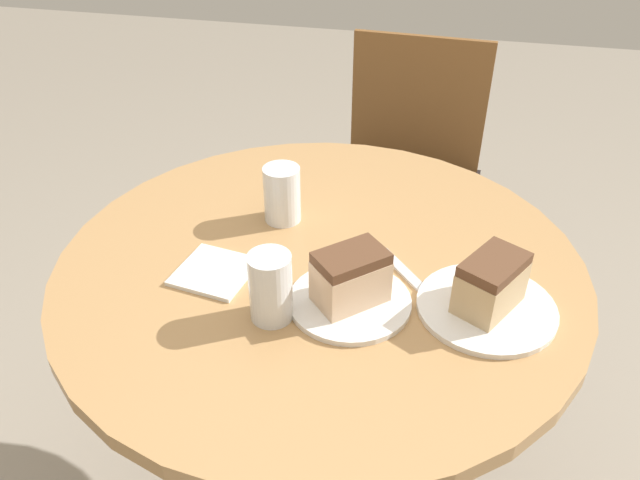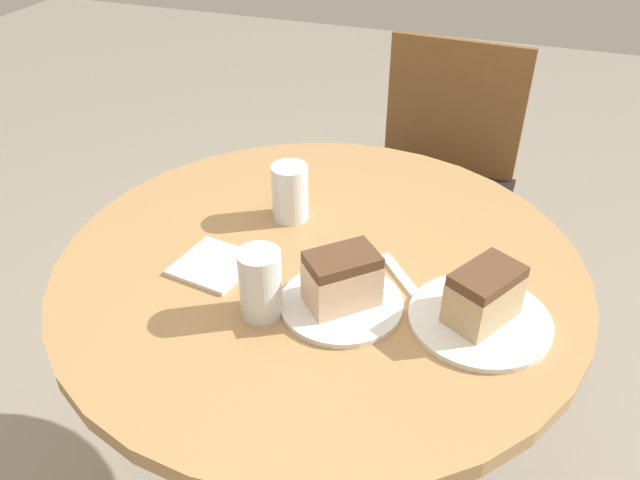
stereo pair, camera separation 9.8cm
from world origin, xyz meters
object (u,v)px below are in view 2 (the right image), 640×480
object	(u,v)px
plate_far	(479,319)
glass_water	(290,196)
cake_slice_near	(342,279)
cake_slice_far	(484,295)
chair	(436,182)
glass_lemonade	(261,287)
plate_near	(341,303)

from	to	relation	value
plate_far	glass_water	distance (m)	0.43
cake_slice_near	cake_slice_far	world-z (taller)	cake_slice_near
chair	glass_lemonade	xyz separation A→B (m)	(-0.11, -1.07, 0.37)
plate_near	cake_slice_near	size ratio (longest dim) A/B	1.53
chair	glass_lemonade	bearing A→B (deg)	-92.09
plate_far	cake_slice_near	distance (m)	0.22
plate_far	glass_lemonade	xyz separation A→B (m)	(-0.33, -0.09, 0.05)
glass_lemonade	glass_water	bearing A→B (deg)	102.53
plate_far	glass_water	world-z (taller)	glass_water
plate_far	cake_slice_far	bearing A→B (deg)	0.00
cake_slice_near	glass_water	xyz separation A→B (m)	(-0.17, 0.22, -0.01)
glass_lemonade	cake_slice_far	bearing A→B (deg)	15.61
plate_far	chair	bearing A→B (deg)	102.69
chair	plate_far	world-z (taller)	chair
plate_near	glass_lemonade	xyz separation A→B (m)	(-0.11, -0.06, 0.05)
plate_far	cake_slice_far	world-z (taller)	cake_slice_far
cake_slice_far	glass_water	xyz separation A→B (m)	(-0.39, 0.18, -0.01)
glass_lemonade	glass_water	world-z (taller)	glass_lemonade
cake_slice_near	glass_water	size ratio (longest dim) A/B	1.17
plate_far	glass_water	xyz separation A→B (m)	(-0.39, 0.18, 0.04)
plate_far	glass_lemonade	distance (m)	0.34
cake_slice_near	cake_slice_far	bearing A→B (deg)	9.41
chair	plate_near	world-z (taller)	chair
plate_near	glass_lemonade	distance (m)	0.13
chair	plate_near	bearing A→B (deg)	-86.04
cake_slice_near	cake_slice_far	size ratio (longest dim) A/B	0.98
chair	plate_near	distance (m)	1.07
cake_slice_far	glass_water	world-z (taller)	glass_water
cake_slice_far	glass_lemonade	size ratio (longest dim) A/B	1.14
plate_near	chair	bearing A→B (deg)	90.38
glass_lemonade	plate_near	bearing A→B (deg)	26.31
glass_water	cake_slice_near	bearing A→B (deg)	-51.47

